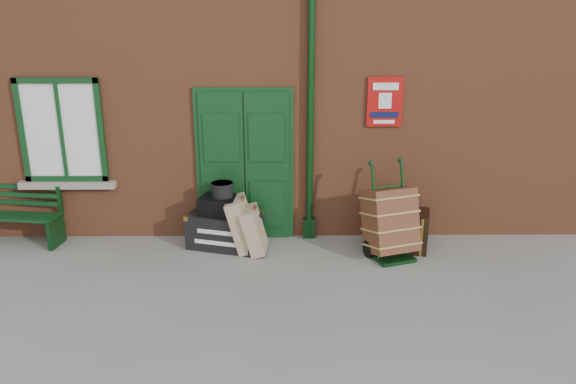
{
  "coord_description": "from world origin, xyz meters",
  "views": [
    {
      "loc": [
        0.26,
        -6.44,
        3.33
      ],
      "look_at": [
        0.32,
        0.6,
        1.0
      ],
      "focal_mm": 35.0,
      "sensor_mm": 36.0,
      "label": 1
    }
  ],
  "objects_px": {
    "bench": "(13,213)",
    "houdini_trunk": "(225,230)",
    "dark_trunk": "(400,229)",
    "porter_trolley": "(390,222)"
  },
  "relations": [
    {
      "from": "bench",
      "to": "houdini_trunk",
      "type": "xyz_separation_m",
      "value": [
        3.13,
        -0.21,
        -0.19
      ]
    },
    {
      "from": "bench",
      "to": "houdini_trunk",
      "type": "height_order",
      "value": "bench"
    },
    {
      "from": "porter_trolley",
      "to": "houdini_trunk",
      "type": "bearing_deg",
      "value": 152.63
    },
    {
      "from": "houdini_trunk",
      "to": "dark_trunk",
      "type": "xyz_separation_m",
      "value": [
        2.53,
        -0.06,
        0.03
      ]
    },
    {
      "from": "porter_trolley",
      "to": "dark_trunk",
      "type": "bearing_deg",
      "value": 33.53
    },
    {
      "from": "bench",
      "to": "houdini_trunk",
      "type": "bearing_deg",
      "value": 3.99
    },
    {
      "from": "bench",
      "to": "dark_trunk",
      "type": "bearing_deg",
      "value": 5.05
    },
    {
      "from": "houdini_trunk",
      "to": "porter_trolley",
      "type": "height_order",
      "value": "porter_trolley"
    },
    {
      "from": "bench",
      "to": "porter_trolley",
      "type": "xyz_separation_m",
      "value": [
        5.45,
        -0.55,
        0.07
      ]
    },
    {
      "from": "houdini_trunk",
      "to": "porter_trolley",
      "type": "distance_m",
      "value": 2.36
    }
  ]
}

